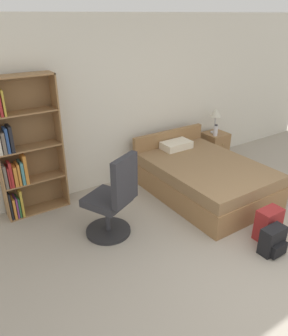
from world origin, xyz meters
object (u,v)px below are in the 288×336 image
object	(u,v)px
bookshelf	(21,151)
bed	(202,177)
table_lamp	(216,114)
office_chair	(113,201)
nightstand	(214,146)
water_bottle	(216,131)
backpack_red	(269,225)
backpack_black	(273,241)

from	to	relation	value
bookshelf	bed	world-z (taller)	bookshelf
bookshelf	bed	size ratio (longest dim) A/B	0.97
table_lamp	bookshelf	bearing A→B (deg)	178.92
bed	office_chair	distance (m)	1.72
office_chair	table_lamp	xyz separation A→B (m)	(2.76, 1.08, 0.41)
nightstand	water_bottle	bearing A→B (deg)	-139.39
bed	backpack_red	distance (m)	1.35
bookshelf	nightstand	xyz separation A→B (m)	(3.51, -0.10, -0.66)
backpack_red	nightstand	bearing A→B (deg)	61.19
bookshelf	water_bottle	xyz separation A→B (m)	(3.39, -0.20, -0.29)
office_chair	bookshelf	bearing A→B (deg)	122.93
bed	office_chair	size ratio (longest dim) A/B	1.75
nightstand	water_bottle	size ratio (longest dim) A/B	2.53
bed	bookshelf	bearing A→B (deg)	159.00
backpack_red	backpack_black	bearing A→B (deg)	-132.24
nightstand	backpack_black	size ratio (longest dim) A/B	1.59
nightstand	table_lamp	size ratio (longest dim) A/B	1.16
office_chair	nightstand	size ratio (longest dim) A/B	2.08
office_chair	table_lamp	world-z (taller)	office_chair
water_bottle	backpack_red	world-z (taller)	water_bottle
nightstand	table_lamp	distance (m)	0.64
bookshelf	bed	xyz separation A→B (m)	(2.43, -0.93, -0.66)
backpack_black	office_chair	bearing A→B (deg)	136.06
bookshelf	bed	bearing A→B (deg)	-21.00
bookshelf	backpack_black	distance (m)	3.36
backpack_black	water_bottle	bearing A→B (deg)	60.99
nightstand	table_lamp	bearing A→B (deg)	112.74
backpack_red	office_chair	bearing A→B (deg)	144.17
backpack_black	bookshelf	bearing A→B (deg)	130.61
bookshelf	nightstand	bearing A→B (deg)	-1.62
bookshelf	water_bottle	size ratio (longest dim) A/B	8.94
table_lamp	backpack_black	size ratio (longest dim) A/B	1.37
office_chair	nightstand	xyz separation A→B (m)	(2.77, 1.05, -0.22)
bed	nightstand	distance (m)	1.37
water_bottle	backpack_black	size ratio (longest dim) A/B	0.63
bed	office_chair	world-z (taller)	office_chair
table_lamp	backpack_red	xyz separation A→B (m)	(-1.19, -2.21, -0.71)
bookshelf	nightstand	world-z (taller)	bookshelf
bookshelf	office_chair	xyz separation A→B (m)	(0.74, -1.15, -0.44)
bed	table_lamp	bearing A→B (deg)	39.05
bed	table_lamp	world-z (taller)	table_lamp
backpack_red	table_lamp	bearing A→B (deg)	61.83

